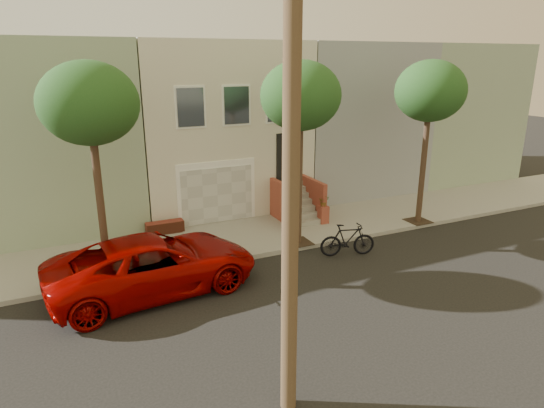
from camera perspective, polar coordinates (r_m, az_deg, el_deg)
name	(u,v)px	position (r m, az deg, el deg)	size (l,w,h in m)	color
ground	(332,300)	(13.54, 7.27, -11.47)	(90.00, 90.00, 0.00)	black
sidewalk	(257,235)	(17.82, -1.88, -3.82)	(40.00, 3.70, 0.15)	gray
house_row	(206,122)	(22.31, -7.97, 9.78)	(33.10, 11.70, 7.00)	beige
tree_left	(89,105)	(13.95, -21.21, 11.10)	(2.70, 2.57, 6.30)	#2D2116
tree_mid	(301,97)	(15.81, 3.48, 12.78)	(2.70, 2.57, 6.30)	#2D2116
tree_right	(430,92)	(19.05, 18.58, 12.70)	(2.70, 2.57, 6.30)	#2D2116
pickup_truck	(154,264)	(14.01, -14.05, -7.09)	(2.74, 5.93, 1.65)	#970200
motorcycle	(348,240)	(16.26, 9.12, -4.29)	(0.54, 1.90, 1.14)	black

